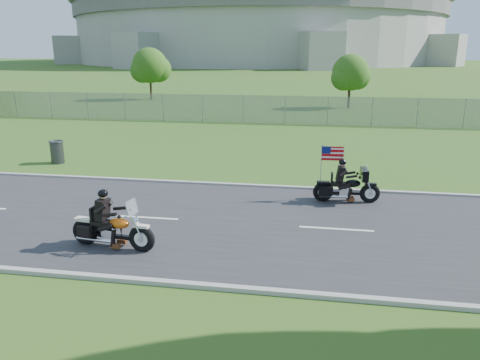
# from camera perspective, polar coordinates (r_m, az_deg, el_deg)

# --- Properties ---
(ground) EXTENTS (420.00, 420.00, 0.00)m
(ground) POSITION_cam_1_polar(r_m,az_deg,el_deg) (14.69, -4.20, -5.17)
(ground) COLOR #27591B
(ground) RESTS_ON ground
(road) EXTENTS (120.00, 8.00, 0.04)m
(road) POSITION_cam_1_polar(r_m,az_deg,el_deg) (14.69, -4.20, -5.10)
(road) COLOR #28282B
(road) RESTS_ON ground
(curb_north) EXTENTS (120.00, 0.18, 0.12)m
(curb_north) POSITION_cam_1_polar(r_m,az_deg,el_deg) (18.43, -1.27, -0.58)
(curb_north) COLOR #9E9B93
(curb_north) RESTS_ON ground
(curb_south) EXTENTS (120.00, 0.18, 0.12)m
(curb_south) POSITION_cam_1_polar(r_m,az_deg,el_deg) (11.13, -9.18, -12.27)
(curb_south) COLOR #9E9B93
(curb_south) RESTS_ON ground
(fence) EXTENTS (60.00, 0.03, 2.00)m
(fence) POSITION_cam_1_polar(r_m,az_deg,el_deg) (34.60, -4.58, 8.72)
(fence) COLOR gray
(fence) RESTS_ON ground
(stadium) EXTENTS (140.40, 140.40, 29.20)m
(stadium) POSITION_cam_1_polar(r_m,az_deg,el_deg) (185.08, 2.30, 19.02)
(stadium) COLOR #A3A099
(stadium) RESTS_ON ground
(tree_fence_near) EXTENTS (3.52, 3.28, 4.75)m
(tree_fence_near) POSITION_cam_1_polar(r_m,az_deg,el_deg) (43.50, 13.35, 12.41)
(tree_fence_near) COLOR #382316
(tree_fence_near) RESTS_ON ground
(tree_fence_mid) EXTENTS (3.96, 3.69, 5.30)m
(tree_fence_mid) POSITION_cam_1_polar(r_m,az_deg,el_deg) (50.44, -10.87, 13.34)
(tree_fence_mid) COLOR #382316
(tree_fence_mid) RESTS_ON ground
(motorcycle_lead) EXTENTS (2.48, 0.79, 1.67)m
(motorcycle_lead) POSITION_cam_1_polar(r_m,az_deg,el_deg) (13.11, -15.43, -5.90)
(motorcycle_lead) COLOR black
(motorcycle_lead) RESTS_ON ground
(motorcycle_follow) EXTENTS (2.33, 0.77, 1.94)m
(motorcycle_follow) POSITION_cam_1_polar(r_m,az_deg,el_deg) (16.76, 12.83, -0.93)
(motorcycle_follow) COLOR black
(motorcycle_follow) RESTS_ON ground
(trash_can) EXTENTS (0.67, 0.67, 1.03)m
(trash_can) POSITION_cam_1_polar(r_m,az_deg,el_deg) (23.62, -21.40, 3.16)
(trash_can) COLOR #3A3A3F
(trash_can) RESTS_ON ground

